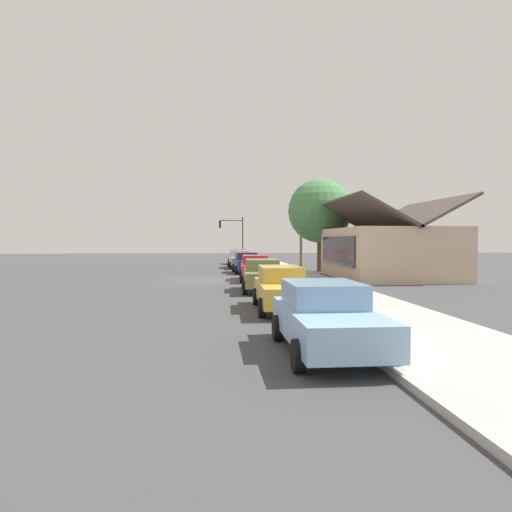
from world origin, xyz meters
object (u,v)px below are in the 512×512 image
shade_tree (320,211)px  utility_pole_wooden (301,225)px  car_navy (246,262)px  fire_hydrant_red (312,291)px  car_silver (240,259)px  car_cherry (255,268)px  car_olive (262,275)px  car_mustard (281,288)px  car_skyblue (326,317)px  traffic_light_main (233,232)px  car_coral (239,257)px

shade_tree → utility_pole_wooden: size_ratio=1.00×
car_navy → fire_hydrant_red: size_ratio=6.35×
car_silver → car_navy: same height
car_cherry → car_olive: 6.21m
car_mustard → car_skyblue: 6.46m
shade_tree → car_cherry: bearing=-38.3°
car_silver → car_mustard: bearing=-1.2°
car_silver → car_cherry: size_ratio=0.99×
car_cherry → fire_hydrant_red: (10.64, 1.35, -0.32)m
fire_hydrant_red → car_cherry: bearing=-172.7°
car_silver → shade_tree: size_ratio=0.65×
car_skyblue → car_mustard: bearing=-179.5°
shade_tree → traffic_light_main: shade_tree is taller
car_skyblue → utility_pole_wooden: (-31.42, 5.45, 3.11)m
traffic_light_main → utility_pole_wooden: 12.74m
shade_tree → car_olive: bearing=-24.1°
car_olive → fire_hydrant_red: car_olive is taller
car_cherry → car_navy: bearing=-176.5°
car_coral → car_mustard: size_ratio=0.95×
shade_tree → fire_hydrant_red: size_ratio=10.54×
car_cherry → traffic_light_main: (-23.89, -0.31, 2.68)m
car_olive → fire_hydrant_red: (4.44, 1.55, -0.32)m
car_skyblue → utility_pole_wooden: bearing=170.1°
car_silver → car_skyblue: bearing=-1.1°
utility_pole_wooden → fire_hydrant_red: bearing=-9.8°
car_coral → car_silver: bearing=-5.4°
car_olive → shade_tree: (-13.73, 6.14, 4.08)m
traffic_light_main → utility_pole_wooden: bearing=26.4°
car_navy → car_skyblue: same height
car_cherry → car_olive: size_ratio=1.11×
car_mustard → shade_tree: shade_tree is taller
car_coral → car_olive: size_ratio=1.06×
shade_tree → utility_pole_wooden: utility_pole_wooden is taller
car_cherry → utility_pole_wooden: (-12.48, 5.35, 3.11)m
car_navy → car_mustard: bearing=-2.2°
shade_tree → utility_pole_wooden: (-4.96, -0.59, -0.96)m
car_coral → car_cherry: (19.57, -0.03, 0.00)m
car_navy → shade_tree: bearing=96.0°
car_olive → car_skyblue: (12.73, 0.10, 0.00)m
car_skyblue → shade_tree: shade_tree is taller
car_coral → fire_hydrant_red: (30.21, 1.32, -0.32)m
car_silver → car_navy: bearing=0.0°
car_coral → car_silver: 6.68m
car_silver → traffic_light_main: bearing=179.1°
car_silver → car_navy: 6.22m
car_coral → car_cherry: bearing=-3.3°
fire_hydrant_red → shade_tree: bearing=165.8°
shade_tree → car_navy: bearing=-82.0°
car_coral → car_silver: size_ratio=0.97×
car_coral → utility_pole_wooden: utility_pole_wooden is taller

